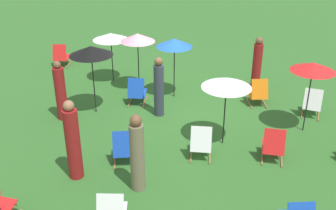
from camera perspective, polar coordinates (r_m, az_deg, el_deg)
name	(u,v)px	position (r m, az deg, el deg)	size (l,w,h in m)	color
ground_plane	(171,102)	(12.39, 0.46, 0.37)	(40.00, 40.00, 0.00)	#2D6026
deckchair_1	(201,143)	(9.67, 4.60, -5.24)	(0.50, 0.77, 0.83)	olive
deckchair_3	(61,56)	(15.61, -14.59, 6.56)	(0.50, 0.78, 0.83)	olive
deckchair_4	(273,146)	(9.84, 14.37, -5.46)	(0.56, 0.81, 0.83)	olive
deckchair_5	(312,103)	(12.17, 19.33, 0.22)	(0.66, 0.86, 0.83)	olive
deckchair_6	(124,148)	(9.51, -6.14, -5.90)	(0.59, 0.83, 0.83)	olive
deckchair_9	(137,92)	(12.22, -4.32, 1.83)	(0.50, 0.78, 0.83)	olive
deckchair_10	(258,93)	(12.41, 12.35, 1.66)	(0.58, 0.82, 0.83)	olive
umbrella_0	(313,67)	(10.75, 19.45, 4.97)	(1.11, 1.11, 1.89)	black
umbrella_1	(111,37)	(13.48, -7.94, 9.36)	(1.16, 1.16, 1.66)	black
umbrella_2	(138,38)	(12.67, -4.23, 9.28)	(1.06, 1.06, 1.85)	black
umbrella_3	(91,51)	(11.31, -10.62, 7.38)	(1.19, 1.19, 1.97)	black
umbrella_4	(227,83)	(9.68, 8.11, 3.10)	(1.19, 1.19, 1.77)	black
umbrella_5	(174,43)	(12.15, 0.89, 8.59)	(1.06, 1.06, 1.85)	black
person_0	(257,64)	(13.33, 12.21, 5.53)	(0.41, 0.41, 1.71)	maroon
person_1	(137,155)	(8.39, -4.29, -6.86)	(0.38, 0.38, 1.73)	#72664C
person_2	(159,88)	(11.33, -1.28, 2.39)	(0.36, 0.36, 1.70)	#333847
person_3	(73,142)	(8.93, -13.02, -5.01)	(0.34, 0.34, 1.84)	maroon
person_4	(61,92)	(11.51, -14.65, 1.73)	(0.42, 0.42, 1.68)	maroon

